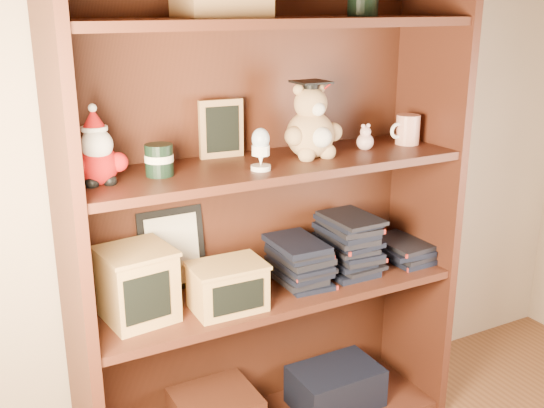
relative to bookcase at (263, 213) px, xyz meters
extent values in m
cube|color=tan|center=(-0.04, 0.14, 0.47)|extent=(3.00, 0.04, 2.50)
cube|color=#441F13|center=(-0.58, -0.05, 0.02)|extent=(0.03, 0.35, 1.60)
cube|color=#441F13|center=(0.59, -0.05, 0.02)|extent=(0.03, 0.35, 1.60)
cube|color=#3F1D11|center=(0.00, 0.11, 0.02)|extent=(1.20, 0.02, 1.60)
cube|color=#441F13|center=(0.00, -0.05, 0.56)|extent=(1.14, 0.33, 0.02)
cube|color=black|center=(0.25, -0.05, -0.66)|extent=(0.30, 0.20, 0.14)
cube|color=#441F13|center=(0.00, -0.05, -0.24)|extent=(1.14, 0.33, 0.02)
cube|color=#441F13|center=(0.00, -0.05, 0.16)|extent=(1.14, 0.33, 0.02)
sphere|color=#A50F0F|center=(-0.50, -0.05, 0.22)|extent=(0.11, 0.11, 0.11)
sphere|color=#A50F0F|center=(-0.55, -0.07, 0.22)|extent=(0.05, 0.05, 0.05)
sphere|color=#A50F0F|center=(-0.45, -0.07, 0.22)|extent=(0.05, 0.05, 0.05)
sphere|color=black|center=(-0.52, -0.08, 0.18)|extent=(0.04, 0.04, 0.04)
sphere|color=black|center=(-0.48, -0.08, 0.18)|extent=(0.04, 0.04, 0.04)
sphere|color=white|center=(-0.50, -0.06, 0.27)|extent=(0.08, 0.08, 0.08)
sphere|color=#D8B293|center=(-0.50, -0.05, 0.29)|extent=(0.06, 0.06, 0.06)
cone|color=#A50F0F|center=(-0.50, -0.05, 0.34)|extent=(0.06, 0.06, 0.05)
sphere|color=white|center=(-0.50, -0.05, 0.36)|extent=(0.02, 0.02, 0.02)
cylinder|color=white|center=(-0.50, -0.05, 0.31)|extent=(0.07, 0.07, 0.01)
cylinder|color=black|center=(-0.34, -0.05, 0.21)|extent=(0.07, 0.07, 0.08)
cylinder|color=beige|center=(-0.34, -0.05, 0.22)|extent=(0.08, 0.08, 0.02)
cube|color=#9E7547|center=(-0.10, 0.06, 0.26)|extent=(0.13, 0.03, 0.17)
cube|color=black|center=(-0.10, 0.05, 0.26)|extent=(0.10, 0.01, 0.13)
cube|color=#9E7547|center=(-0.10, 0.09, 0.19)|extent=(0.06, 0.06, 0.01)
cylinder|color=white|center=(-0.07, -0.13, 0.18)|extent=(0.06, 0.06, 0.01)
cone|color=white|center=(-0.07, -0.13, 0.20)|extent=(0.02, 0.02, 0.04)
cylinder|color=white|center=(-0.07, -0.13, 0.23)|extent=(0.05, 0.05, 0.03)
ellipsoid|color=silver|center=(-0.07, -0.13, 0.26)|extent=(0.05, 0.05, 0.06)
sphere|color=tan|center=(0.13, -0.05, 0.24)|extent=(0.14, 0.14, 0.14)
sphere|color=white|center=(0.13, -0.11, 0.24)|extent=(0.06, 0.06, 0.06)
sphere|color=tan|center=(0.06, -0.07, 0.24)|extent=(0.06, 0.06, 0.06)
sphere|color=tan|center=(0.20, -0.07, 0.24)|extent=(0.06, 0.06, 0.06)
sphere|color=tan|center=(0.09, -0.09, 0.19)|extent=(0.05, 0.05, 0.05)
sphere|color=tan|center=(0.17, -0.09, 0.19)|extent=(0.05, 0.05, 0.05)
sphere|color=tan|center=(0.13, -0.05, 0.33)|extent=(0.10, 0.10, 0.10)
sphere|color=white|center=(0.13, -0.09, 0.32)|extent=(0.04, 0.04, 0.04)
sphere|color=tan|center=(0.09, -0.04, 0.37)|extent=(0.03, 0.03, 0.03)
sphere|color=tan|center=(0.17, -0.04, 0.37)|extent=(0.03, 0.03, 0.03)
cylinder|color=black|center=(0.13, -0.05, 0.38)|extent=(0.04, 0.04, 0.02)
cube|color=black|center=(0.13, -0.05, 0.39)|extent=(0.10, 0.10, 0.01)
cylinder|color=#A50F0F|center=(0.18, -0.07, 0.38)|extent=(0.00, 0.05, 0.03)
sphere|color=#D4A8A4|center=(0.33, -0.05, 0.20)|extent=(0.05, 0.05, 0.05)
sphere|color=#D4A8A4|center=(0.33, -0.05, 0.23)|extent=(0.03, 0.03, 0.03)
sphere|color=#D4A8A4|center=(0.32, -0.05, 0.25)|extent=(0.01, 0.01, 0.01)
sphere|color=#D4A8A4|center=(0.34, -0.05, 0.25)|extent=(0.01, 0.01, 0.01)
cylinder|color=silver|center=(0.50, -0.05, 0.22)|extent=(0.08, 0.08, 0.10)
torus|color=white|center=(0.46, -0.05, 0.22)|extent=(0.05, 0.01, 0.05)
cube|color=black|center=(-0.27, 0.09, -0.10)|extent=(0.20, 0.05, 0.25)
cube|color=beige|center=(-0.27, 0.08, -0.10)|extent=(0.16, 0.03, 0.21)
cube|color=tan|center=(-0.42, -0.05, -0.13)|extent=(0.20, 0.20, 0.20)
cube|color=black|center=(-0.42, -0.14, -0.13)|extent=(0.13, 0.02, 0.13)
cube|color=tan|center=(-0.42, -0.05, -0.03)|extent=(0.21, 0.21, 0.01)
cube|color=tan|center=(-0.18, -0.12, -0.16)|extent=(0.20, 0.15, 0.13)
cube|color=black|center=(-0.18, -0.19, -0.16)|extent=(0.15, 0.01, 0.09)
cube|color=tan|center=(-0.18, -0.12, -0.10)|extent=(0.21, 0.16, 0.01)
cube|color=black|center=(0.10, -0.05, -0.22)|extent=(0.14, 0.20, 0.02)
cube|color=black|center=(0.10, -0.05, -0.20)|extent=(0.14, 0.20, 0.02)
cube|color=black|center=(0.10, -0.05, -0.19)|extent=(0.14, 0.20, 0.02)
cube|color=black|center=(0.10, -0.05, -0.17)|extent=(0.14, 0.20, 0.02)
cube|color=black|center=(0.10, -0.05, -0.16)|extent=(0.14, 0.20, 0.02)
cube|color=black|center=(0.10, -0.05, -0.14)|extent=(0.14, 0.20, 0.02)
cube|color=black|center=(0.10, -0.05, -0.12)|extent=(0.14, 0.20, 0.02)
cube|color=black|center=(0.10, -0.05, -0.11)|extent=(0.14, 0.20, 0.02)
cube|color=black|center=(0.10, -0.05, -0.09)|extent=(0.14, 0.20, 0.02)
cube|color=black|center=(0.28, -0.05, -0.22)|extent=(0.14, 0.20, 0.02)
cube|color=black|center=(0.28, -0.05, -0.20)|extent=(0.14, 0.20, 0.02)
cube|color=black|center=(0.28, -0.05, -0.19)|extent=(0.14, 0.20, 0.02)
cube|color=black|center=(0.28, -0.05, -0.17)|extent=(0.14, 0.20, 0.02)
cube|color=black|center=(0.28, -0.05, -0.16)|extent=(0.14, 0.20, 0.02)
cube|color=black|center=(0.28, -0.05, -0.14)|extent=(0.14, 0.20, 0.02)
cube|color=black|center=(0.28, -0.05, -0.12)|extent=(0.14, 0.20, 0.02)
cube|color=black|center=(0.28, -0.05, -0.11)|extent=(0.14, 0.20, 0.02)
cube|color=black|center=(0.28, -0.05, -0.09)|extent=(0.14, 0.20, 0.02)
cube|color=black|center=(0.28, -0.05, -0.08)|extent=(0.14, 0.20, 0.02)
cube|color=black|center=(0.28, -0.05, -0.06)|extent=(0.14, 0.20, 0.02)
cube|color=black|center=(0.28, -0.05, -0.04)|extent=(0.14, 0.20, 0.02)
cube|color=black|center=(0.50, -0.05, -0.22)|extent=(0.14, 0.20, 0.02)
cube|color=black|center=(0.50, -0.05, -0.20)|extent=(0.14, 0.20, 0.02)
cube|color=black|center=(0.50, -0.05, -0.19)|extent=(0.14, 0.20, 0.02)
cube|color=black|center=(0.50, -0.05, -0.17)|extent=(0.14, 0.20, 0.02)
camera|label=1|loc=(-0.85, -1.63, 0.61)|focal=42.00mm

